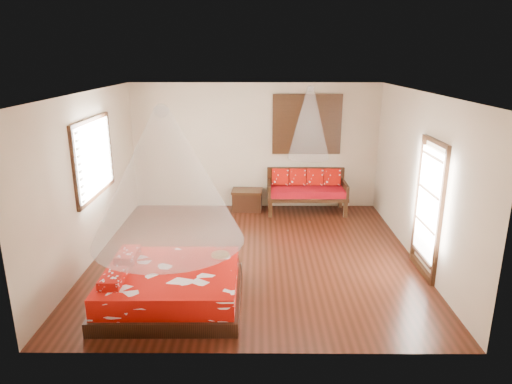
# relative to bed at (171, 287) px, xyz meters

# --- Properties ---
(room) EXTENTS (5.54, 5.54, 2.84)m
(room) POSITION_rel_bed_xyz_m (1.16, 1.60, 1.15)
(room) COLOR black
(room) RESTS_ON ground
(bed) EXTENTS (1.94, 1.76, 0.63)m
(bed) POSITION_rel_bed_xyz_m (0.00, 0.00, 0.00)
(bed) COLOR black
(bed) RESTS_ON floor
(daybed) EXTENTS (1.74, 0.77, 0.94)m
(daybed) POSITION_rel_bed_xyz_m (2.30, 3.98, 0.27)
(daybed) COLOR black
(daybed) RESTS_ON floor
(storage_chest) EXTENTS (0.71, 0.54, 0.47)m
(storage_chest) POSITION_rel_bed_xyz_m (0.98, 4.05, -0.01)
(storage_chest) COLOR black
(storage_chest) RESTS_ON floor
(shutter_panel) EXTENTS (1.52, 0.06, 1.32)m
(shutter_panel) POSITION_rel_bed_xyz_m (2.30, 4.32, 1.65)
(shutter_panel) COLOR black
(shutter_panel) RESTS_ON wall_back
(window_left) EXTENTS (0.10, 1.74, 1.34)m
(window_left) POSITION_rel_bed_xyz_m (-1.55, 1.80, 1.45)
(window_left) COLOR black
(window_left) RESTS_ON wall_left
(glazed_door) EXTENTS (0.08, 1.02, 2.16)m
(glazed_door) POSITION_rel_bed_xyz_m (3.87, 1.00, 0.82)
(glazed_door) COLOR black
(glazed_door) RESTS_ON floor
(wine_tray) EXTENTS (0.27, 0.27, 0.22)m
(wine_tray) POSITION_rel_bed_xyz_m (0.66, 0.48, 0.31)
(wine_tray) COLOR brown
(wine_tray) RESTS_ON bed
(mosquito_net_main) EXTENTS (2.04, 2.04, 1.80)m
(mosquito_net_main) POSITION_rel_bed_xyz_m (0.02, 0.00, 1.60)
(mosquito_net_main) COLOR white
(mosquito_net_main) RESTS_ON ceiling
(mosquito_net_daybed) EXTENTS (0.89, 0.89, 1.50)m
(mosquito_net_daybed) POSITION_rel_bed_xyz_m (2.30, 3.85, 1.75)
(mosquito_net_daybed) COLOR white
(mosquito_net_daybed) RESTS_ON ceiling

